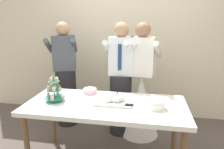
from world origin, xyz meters
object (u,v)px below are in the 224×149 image
object	(u,v)px
round_cake	(90,91)
person_bride	(140,98)
main_cake_tray	(114,99)
person_guest	(66,80)
person_groom	(121,86)
cupcake_stand	(55,91)
plate_stack	(156,104)
dessert_table	(106,109)

from	to	relation	value
round_cake	person_bride	bearing A→B (deg)	37.05
main_cake_tray	person_guest	world-z (taller)	person_guest
person_groom	person_bride	world-z (taller)	same
main_cake_tray	person_bride	world-z (taller)	person_bride
round_cake	cupcake_stand	bearing A→B (deg)	-137.51
person_guest	cupcake_stand	bearing A→B (deg)	-75.01
cupcake_stand	plate_stack	size ratio (longest dim) A/B	1.51
round_cake	person_bride	world-z (taller)	person_bride
plate_stack	round_cake	bearing A→B (deg)	159.49
dessert_table	person_guest	xyz separation A→B (m)	(-0.83, 0.87, 0.05)
cupcake_stand	main_cake_tray	world-z (taller)	cupcake_stand
dessert_table	cupcake_stand	xyz separation A→B (m)	(-0.59, -0.03, 0.19)
round_cake	person_groom	size ratio (longest dim) A/B	0.14
person_bride	cupcake_stand	bearing A→B (deg)	-140.98
person_groom	person_bride	size ratio (longest dim) A/B	1.00
dessert_table	person_groom	bearing A→B (deg)	84.24
cupcake_stand	person_guest	world-z (taller)	person_guest
person_groom	person_bride	bearing A→B (deg)	1.40
round_cake	person_groom	world-z (taller)	person_groom
main_cake_tray	plate_stack	bearing A→B (deg)	-9.25
dessert_table	plate_stack	world-z (taller)	plate_stack
dessert_table	person_guest	world-z (taller)	person_guest
person_bride	person_guest	xyz separation A→B (m)	(-1.20, 0.13, 0.16)
round_cake	dessert_table	bearing A→B (deg)	-46.22
cupcake_stand	person_groom	xyz separation A→B (m)	(0.66, 0.77, -0.15)
person_bride	person_guest	bearing A→B (deg)	173.97
cupcake_stand	plate_stack	bearing A→B (deg)	-0.07
cupcake_stand	round_cake	distance (m)	0.46
dessert_table	person_bride	size ratio (longest dim) A/B	1.08
plate_stack	person_bride	distance (m)	0.84
dessert_table	person_groom	size ratio (longest dim) A/B	1.08
person_groom	person_guest	world-z (taller)	same
plate_stack	person_guest	world-z (taller)	person_guest
plate_stack	round_cake	world-z (taller)	plate_stack
cupcake_stand	round_cake	size ratio (longest dim) A/B	1.27
plate_stack	person_bride	xyz separation A→B (m)	(-0.19, 0.78, -0.24)
main_cake_tray	plate_stack	xyz separation A→B (m)	(0.46, -0.08, 0.01)
main_cake_tray	round_cake	world-z (taller)	main_cake_tray
cupcake_stand	person_guest	xyz separation A→B (m)	(-0.24, 0.90, -0.15)
main_cake_tray	round_cake	size ratio (longest dim) A/B	1.81
dessert_table	plate_stack	bearing A→B (deg)	-3.46
round_cake	person_groom	bearing A→B (deg)	54.41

